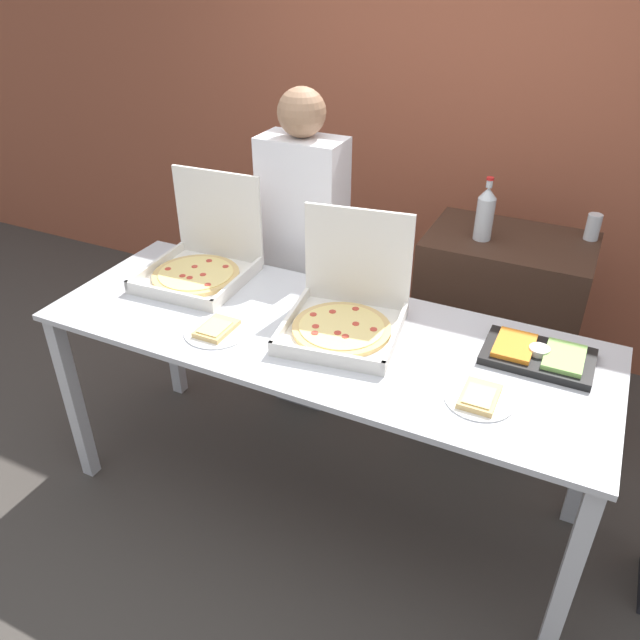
# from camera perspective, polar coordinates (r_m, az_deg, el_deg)

# --- Properties ---
(ground_plane) EXTENTS (16.00, 16.00, 0.00)m
(ground_plane) POSITION_cam_1_polar(r_m,az_deg,el_deg) (3.06, 0.00, -15.53)
(ground_plane) COLOR #423D38
(brick_wall_behind) EXTENTS (10.00, 0.06, 2.80)m
(brick_wall_behind) POSITION_cam_1_polar(r_m,az_deg,el_deg) (3.78, 11.87, 18.12)
(brick_wall_behind) COLOR #9E5138
(brick_wall_behind) RESTS_ON ground_plane
(buffet_table) EXTENTS (2.25, 0.82, 0.91)m
(buffet_table) POSITION_cam_1_polar(r_m,az_deg,el_deg) (2.53, 0.00, -3.12)
(buffet_table) COLOR silver
(buffet_table) RESTS_ON ground_plane
(pizza_box_near_left) EXTENTS (0.50, 0.52, 0.44)m
(pizza_box_near_left) POSITION_cam_1_polar(r_m,az_deg,el_deg) (2.45, 2.36, 0.86)
(pizza_box_near_left) COLOR silver
(pizza_box_near_left) RESTS_ON buffet_table
(pizza_box_far_left) EXTENTS (0.47, 0.48, 0.44)m
(pizza_box_far_left) POSITION_cam_1_polar(r_m,az_deg,el_deg) (2.89, -10.77, 5.41)
(pizza_box_far_left) COLOR silver
(pizza_box_far_left) RESTS_ON buffet_table
(paper_plate_front_center) EXTENTS (0.23, 0.23, 0.03)m
(paper_plate_front_center) POSITION_cam_1_polar(r_m,az_deg,el_deg) (2.18, 14.37, -6.88)
(paper_plate_front_center) COLOR white
(paper_plate_front_center) RESTS_ON buffet_table
(paper_plate_front_left) EXTENTS (0.26, 0.26, 0.03)m
(paper_plate_front_left) POSITION_cam_1_polar(r_m,az_deg,el_deg) (2.49, -9.44, -0.87)
(paper_plate_front_left) COLOR white
(paper_plate_front_left) RESTS_ON buffet_table
(veggie_tray) EXTENTS (0.39, 0.25, 0.05)m
(veggie_tray) POSITION_cam_1_polar(r_m,az_deg,el_deg) (2.43, 19.33, -3.03)
(veggie_tray) COLOR black
(veggie_tray) RESTS_ON buffet_table
(sideboard_podium) EXTENTS (0.77, 0.53, 1.03)m
(sideboard_podium) POSITION_cam_1_polar(r_m,az_deg,el_deg) (3.33, 15.74, -0.99)
(sideboard_podium) COLOR #382319
(sideboard_podium) RESTS_ON ground_plane
(soda_bottle) EXTENTS (0.08, 0.08, 0.30)m
(soda_bottle) POSITION_cam_1_polar(r_m,az_deg,el_deg) (3.00, 14.87, 9.45)
(soda_bottle) COLOR #B7BCC1
(soda_bottle) RESTS_ON sideboard_podium
(soda_can_silver) EXTENTS (0.07, 0.07, 0.12)m
(soda_can_silver) POSITION_cam_1_polar(r_m,az_deg,el_deg) (3.19, 23.70, 7.81)
(soda_can_silver) COLOR silver
(soda_can_silver) RESTS_ON sideboard_podium
(person_guest_cap) EXTENTS (0.40, 0.22, 1.69)m
(person_guest_cap) POSITION_cam_1_polar(r_m,az_deg,el_deg) (3.13, -1.49, 6.02)
(person_guest_cap) COLOR slate
(person_guest_cap) RESTS_ON ground_plane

